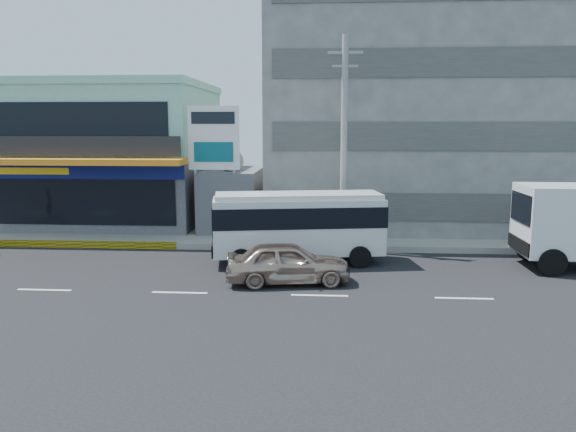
# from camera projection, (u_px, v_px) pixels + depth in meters

# --- Properties ---
(ground) EXTENTS (120.00, 120.00, 0.00)m
(ground) POSITION_uv_depth(u_px,v_px,m) (180.00, 293.00, 20.05)
(ground) COLOR black
(ground) RESTS_ON ground
(sidewalk) EXTENTS (70.00, 5.00, 0.30)m
(sidewalk) POSITION_uv_depth(u_px,v_px,m) (322.00, 238.00, 29.05)
(sidewalk) COLOR gray
(sidewalk) RESTS_ON ground
(shop_building) EXTENTS (12.40, 11.70, 8.00)m
(shop_building) POSITION_uv_depth(u_px,v_px,m) (107.00, 158.00, 33.69)
(shop_building) COLOR #444348
(shop_building) RESTS_ON ground
(concrete_building) EXTENTS (16.00, 12.00, 14.00)m
(concrete_building) POSITION_uv_depth(u_px,v_px,m) (409.00, 107.00, 33.05)
(concrete_building) COLOR gray
(concrete_building) RESTS_ON ground
(gap_structure) EXTENTS (3.00, 6.00, 3.50)m
(gap_structure) POSITION_uv_depth(u_px,v_px,m) (234.00, 200.00, 31.59)
(gap_structure) COLOR #444348
(gap_structure) RESTS_ON ground
(satellite_dish) EXTENTS (1.50, 1.50, 0.15)m
(satellite_dish) POSITION_uv_depth(u_px,v_px,m) (230.00, 169.00, 30.32)
(satellite_dish) COLOR slate
(satellite_dish) RESTS_ON gap_structure
(billboard) EXTENTS (2.60, 0.18, 6.90)m
(billboard) POSITION_uv_depth(u_px,v_px,m) (214.00, 145.00, 28.37)
(billboard) COLOR gray
(billboard) RESTS_ON ground
(utility_pole_near) EXTENTS (1.60, 0.30, 10.00)m
(utility_pole_near) POSITION_uv_depth(u_px,v_px,m) (344.00, 142.00, 26.12)
(utility_pole_near) COLOR #999993
(utility_pole_near) RESTS_ON ground
(minibus) EXTENTS (7.58, 3.53, 3.05)m
(minibus) POSITION_uv_depth(u_px,v_px,m) (298.00, 222.00, 24.18)
(minibus) COLOR silver
(minibus) RESTS_ON ground
(sedan) EXTENTS (4.90, 2.53, 1.60)m
(sedan) POSITION_uv_depth(u_px,v_px,m) (288.00, 263.00, 21.18)
(sedan) COLOR tan
(sedan) RESTS_ON ground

